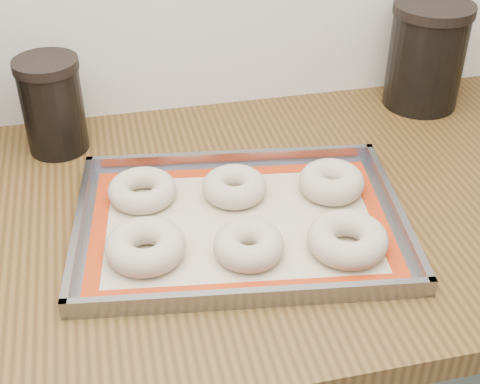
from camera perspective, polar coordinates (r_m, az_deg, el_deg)
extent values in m
cube|color=brown|center=(1.01, -0.75, -2.09)|extent=(3.06, 0.68, 0.04)
cube|color=gray|center=(0.95, 0.00, -2.86)|extent=(0.50, 0.39, 0.00)
cube|color=gray|center=(1.08, -0.73, 2.89)|extent=(0.46, 0.07, 0.02)
cube|color=gray|center=(0.82, 0.96, -9.00)|extent=(0.46, 0.07, 0.02)
cube|color=gray|center=(0.96, -13.58, -2.89)|extent=(0.06, 0.33, 0.02)
cube|color=gray|center=(0.99, 13.15, -1.52)|extent=(0.06, 0.33, 0.02)
cube|color=#C6B793|center=(0.95, 0.00, -2.73)|extent=(0.46, 0.35, 0.00)
cube|color=#B12C0B|center=(1.06, -0.62, 1.76)|extent=(0.42, 0.08, 0.00)
cube|color=#B12C0B|center=(0.85, 0.78, -8.19)|extent=(0.42, 0.08, 0.00)
cube|color=#B12C0B|center=(0.96, -11.97, -3.23)|extent=(0.06, 0.25, 0.00)
cube|color=#B12C0B|center=(0.98, 11.64, -2.01)|extent=(0.06, 0.25, 0.00)
torus|color=#BFAD94|center=(0.89, -8.08, -4.61)|extent=(0.12, 0.12, 0.04)
torus|color=#BFAD94|center=(0.88, 0.76, -4.56)|extent=(0.11, 0.11, 0.04)
torus|color=#BFAD94|center=(0.91, 9.16, -3.99)|extent=(0.14, 0.14, 0.04)
torus|color=#BFAD94|center=(1.00, -8.34, 0.15)|extent=(0.13, 0.13, 0.03)
torus|color=#BFAD94|center=(1.00, -0.49, 0.46)|extent=(0.12, 0.12, 0.04)
torus|color=#BFAD94|center=(1.01, 7.81, 0.87)|extent=(0.11, 0.11, 0.04)
cylinder|color=black|center=(1.14, -15.63, 6.76)|extent=(0.10, 0.10, 0.14)
cylinder|color=black|center=(1.10, -16.29, 10.40)|extent=(0.10, 0.10, 0.02)
cylinder|color=black|center=(1.28, 15.55, 10.78)|extent=(0.14, 0.14, 0.17)
cylinder|color=black|center=(1.25, 16.25, 14.79)|extent=(0.14, 0.14, 0.02)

